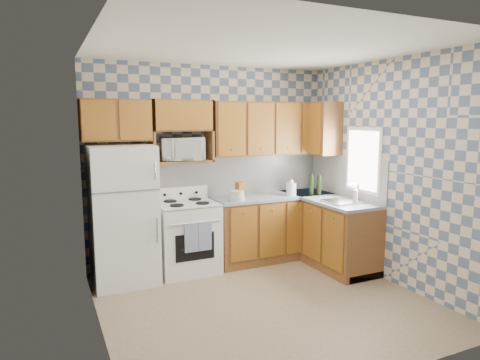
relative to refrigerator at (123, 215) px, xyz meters
name	(u,v)px	position (x,y,z in m)	size (l,w,h in m)	color
floor	(265,302)	(1.27, -1.25, -0.84)	(3.40, 3.40, 0.00)	#77624D
back_wall	(211,165)	(1.27, 0.35, 0.51)	(3.40, 0.02, 2.70)	slate
right_wall	(389,172)	(2.97, -1.25, 0.51)	(0.02, 3.20, 2.70)	slate
backsplash_back	(237,174)	(1.68, 0.34, 0.36)	(2.60, 0.01, 0.56)	white
backsplash_right	(346,176)	(2.96, -0.45, 0.36)	(0.01, 1.60, 0.56)	white
refrigerator	(123,215)	(0.00, 0.00, 0.00)	(0.75, 0.70, 1.68)	white
stove_body	(187,238)	(0.80, 0.03, -0.39)	(0.76, 0.65, 0.90)	white
cooktop	(186,204)	(0.80, 0.03, 0.07)	(0.76, 0.65, 0.03)	silver
backguard	(180,193)	(0.80, 0.30, 0.16)	(0.76, 0.08, 0.17)	white
dish_towel_left	(191,238)	(0.75, -0.32, -0.29)	(0.17, 0.03, 0.36)	navy
dish_towel_right	(205,236)	(0.93, -0.32, -0.29)	(0.17, 0.03, 0.36)	navy
base_cabinets_back	(273,228)	(2.10, 0.05, -0.40)	(1.75, 0.60, 0.88)	brown
base_cabinets_right	(327,231)	(2.67, -0.45, -0.40)	(0.60, 1.60, 0.88)	brown
countertop_back	(273,196)	(2.10, 0.05, 0.06)	(1.77, 0.63, 0.04)	gray
countertop_right	(327,199)	(2.67, -0.45, 0.06)	(0.63, 1.60, 0.04)	gray
upper_cabinets_back	(269,129)	(2.10, 0.19, 1.01)	(1.75, 0.33, 0.74)	brown
upper_cabinets_fridge	(115,120)	(-0.02, 0.19, 1.13)	(0.82, 0.33, 0.50)	brown
upper_cabinets_right	(319,128)	(2.81, 0.00, 1.01)	(0.33, 0.70, 0.74)	brown
microwave_shelf	(182,162)	(0.80, 0.19, 0.60)	(0.80, 0.33, 0.03)	brown
microwave	(182,149)	(0.81, 0.19, 0.76)	(0.54, 0.37, 0.30)	white
sink	(344,202)	(2.67, -0.80, 0.09)	(0.48, 0.40, 0.03)	#B7B7BC
window	(363,160)	(2.96, -0.80, 0.61)	(0.02, 0.66, 0.86)	white
bottle_0	(311,185)	(2.60, -0.16, 0.22)	(0.06, 0.06, 0.28)	black
bottle_1	(319,186)	(2.70, -0.21, 0.21)	(0.06, 0.06, 0.26)	black
bottle_2	(319,185)	(2.75, -0.12, 0.20)	(0.06, 0.06, 0.24)	#4F2C08
knife_block	(240,190)	(1.58, 0.04, 0.19)	(0.10, 0.10, 0.22)	brown
electric_kettle	(291,189)	(2.30, -0.10, 0.17)	(0.14, 0.14, 0.17)	white
food_containers	(237,196)	(1.45, -0.15, 0.15)	(0.20, 0.20, 0.13)	beige
soap_bottle	(355,196)	(2.76, -0.92, 0.17)	(0.06, 0.06, 0.17)	beige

